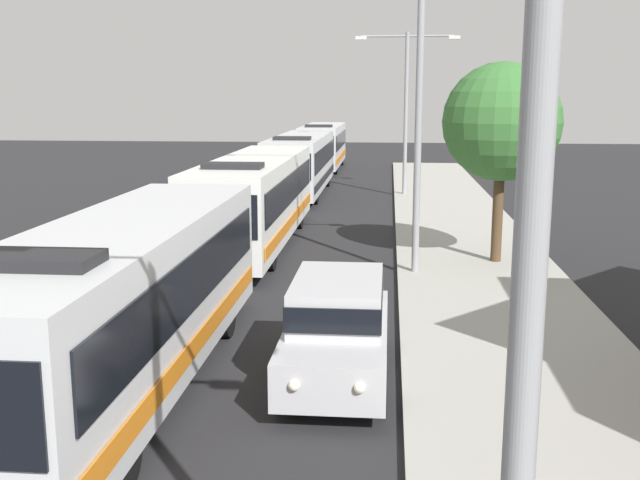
# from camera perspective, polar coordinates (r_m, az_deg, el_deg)

# --- Properties ---
(bus_lead) EXTENTS (2.58, 11.10, 3.21)m
(bus_lead) POSITION_cam_1_polar(r_m,az_deg,el_deg) (13.65, -14.65, -4.33)
(bus_lead) COLOR silver
(bus_lead) RESTS_ON ground_plane
(bus_second_in_line) EXTENTS (2.58, 12.22, 3.21)m
(bus_second_in_line) POSITION_cam_1_polar(r_m,az_deg,el_deg) (26.07, -4.94, 3.27)
(bus_second_in_line) COLOR silver
(bus_second_in_line) RESTS_ON ground_plane
(bus_middle) EXTENTS (2.58, 11.91, 3.21)m
(bus_middle) POSITION_cam_1_polar(r_m,az_deg,el_deg) (39.41, -1.45, 5.98)
(bus_middle) COLOR silver
(bus_middle) RESTS_ON ground_plane
(bus_fourth_in_line) EXTENTS (2.58, 10.58, 3.21)m
(bus_fourth_in_line) POSITION_cam_1_polar(r_m,az_deg,el_deg) (52.36, 0.23, 7.26)
(bus_fourth_in_line) COLOR silver
(bus_fourth_in_line) RESTS_ON ground_plane
(white_suv) EXTENTS (1.86, 4.77, 1.90)m
(white_suv) POSITION_cam_1_polar(r_m,az_deg,el_deg) (13.93, 1.33, -6.47)
(white_suv) COLOR #B7B7BC
(white_suv) RESTS_ON ground_plane
(streetlamp_near) EXTENTS (5.05, 0.28, 8.40)m
(streetlamp_near) POSITION_cam_1_polar(r_m,az_deg,el_deg) (4.27, 16.36, 10.33)
(streetlamp_near) COLOR gray
(streetlamp_near) RESTS_ON sidewalk
(streetlamp_mid) EXTENTS (6.54, 0.28, 8.28)m
(streetlamp_mid) POSITION_cam_1_polar(r_m,az_deg,el_deg) (21.32, 7.57, 11.11)
(streetlamp_mid) COLOR gray
(streetlamp_mid) RESTS_ON sidewalk
(streetlamp_far) EXTENTS (5.14, 0.28, 8.05)m
(streetlamp_far) POSITION_cam_1_polar(r_m,az_deg,el_deg) (38.43, 6.59, 10.78)
(streetlamp_far) COLOR gray
(streetlamp_far) RESTS_ON sidewalk
(roadside_tree) EXTENTS (3.54, 3.54, 6.02)m
(roadside_tree) POSITION_cam_1_polar(r_m,az_deg,el_deg) (23.18, 13.69, 8.70)
(roadside_tree) COLOR #4C3823
(roadside_tree) RESTS_ON sidewalk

